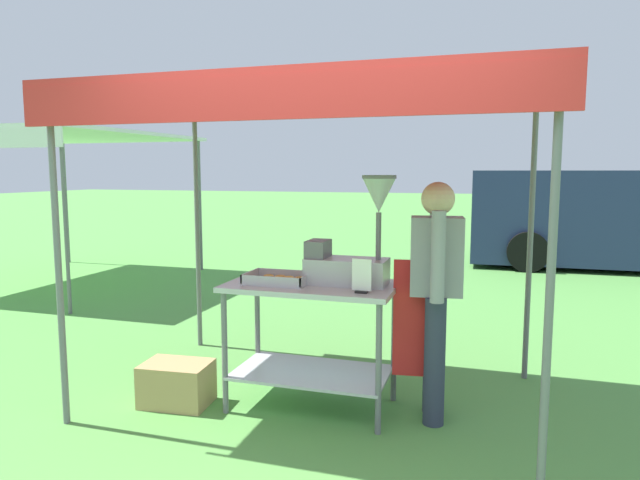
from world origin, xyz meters
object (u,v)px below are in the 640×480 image
object	(u,v)px
donut_cart	(312,318)
neighbour_tent	(59,138)
supply_crate	(177,384)
donut_fryer	(353,248)
van_navy	(618,217)
menu_sign	(362,279)
stall_canopy	(316,103)
donut_tray	(278,280)
vendor	(435,288)

from	to	relation	value
donut_cart	neighbour_tent	xyz separation A→B (m)	(-4.94, 3.20, 1.52)
supply_crate	donut_fryer	bearing A→B (deg)	14.34
donut_cart	van_navy	xyz separation A→B (m)	(3.26, 7.26, 0.23)
menu_sign	supply_crate	bearing A→B (deg)	-177.54
donut_cart	menu_sign	world-z (taller)	menu_sign
van_navy	menu_sign	bearing A→B (deg)	-110.92
van_navy	neighbour_tent	world-z (taller)	neighbour_tent
stall_canopy	supply_crate	bearing A→B (deg)	-159.51
donut_tray	donut_fryer	bearing A→B (deg)	11.35
donut_fryer	supply_crate	bearing A→B (deg)	-165.66
menu_sign	vendor	xyz separation A→B (m)	(0.44, 0.27, -0.09)
donut_fryer	van_navy	xyz separation A→B (m)	(2.97, 7.20, -0.27)
donut_fryer	neighbour_tent	distance (m)	6.18
van_navy	neighbour_tent	distance (m)	9.25
donut_fryer	stall_canopy	bearing A→B (deg)	172.25
van_navy	vendor	bearing A→B (deg)	-108.54
stall_canopy	neighbour_tent	xyz separation A→B (m)	(-4.94, 3.10, 0.02)
donut_tray	supply_crate	bearing A→B (deg)	-163.54
donut_tray	neighbour_tent	world-z (taller)	neighbour_tent
donut_cart	supply_crate	bearing A→B (deg)	-164.94
donut_tray	van_navy	world-z (taller)	van_navy
supply_crate	van_navy	xyz separation A→B (m)	(4.20, 7.52, 0.72)
stall_canopy	menu_sign	distance (m)	1.26
donut_tray	stall_canopy	bearing A→B (deg)	31.51
van_navy	neighbour_tent	xyz separation A→B (m)	(-8.20, -4.07, 1.29)
stall_canopy	neighbour_tent	distance (m)	5.83
supply_crate	donut_cart	bearing A→B (deg)	15.06
donut_cart	menu_sign	xyz separation A→B (m)	(0.40, -0.20, 0.34)
supply_crate	stall_canopy	bearing A→B (deg)	20.49
donut_cart	vendor	world-z (taller)	vendor
stall_canopy	menu_sign	bearing A→B (deg)	-36.08
donut_cart	vendor	size ratio (longest dim) A/B	0.73
donut_cart	neighbour_tent	bearing A→B (deg)	147.12
donut_tray	menu_sign	distance (m)	0.66
supply_crate	neighbour_tent	xyz separation A→B (m)	(-4.00, 3.45, 2.01)
neighbour_tent	donut_tray	bearing A→B (deg)	-34.52
stall_canopy	supply_crate	distance (m)	2.23
stall_canopy	donut_fryer	world-z (taller)	stall_canopy
donut_tray	neighbour_tent	xyz separation A→B (m)	(-4.71, 3.24, 1.25)
supply_crate	van_navy	size ratio (longest dim) A/B	0.10
supply_crate	van_navy	bearing A→B (deg)	60.81
donut_fryer	van_navy	bearing A→B (deg)	67.58
menu_sign	vendor	size ratio (longest dim) A/B	0.14
vendor	supply_crate	world-z (taller)	vendor
supply_crate	donut_tray	bearing A→B (deg)	16.46
donut_cart	donut_tray	bearing A→B (deg)	-169.33
vendor	supply_crate	xyz separation A→B (m)	(-1.79, -0.32, -0.75)
donut_tray	donut_fryer	world-z (taller)	donut_fryer
stall_canopy	van_navy	xyz separation A→B (m)	(3.26, 7.17, -1.27)
menu_sign	van_navy	distance (m)	7.99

